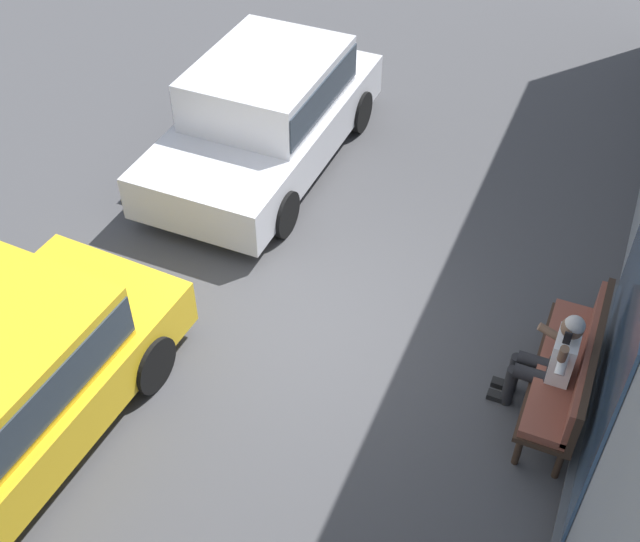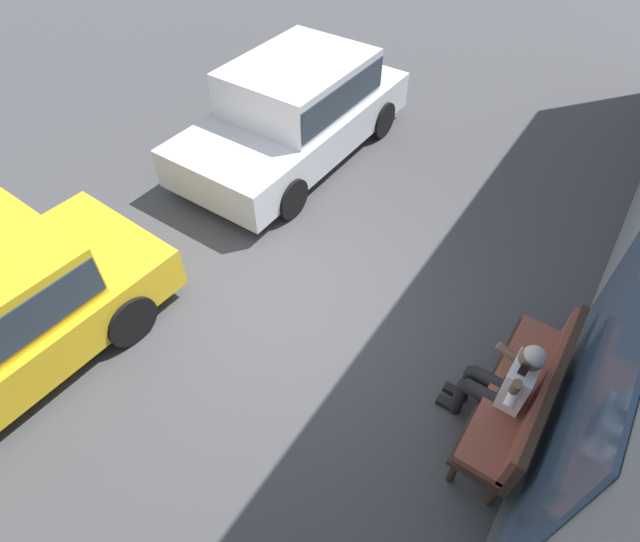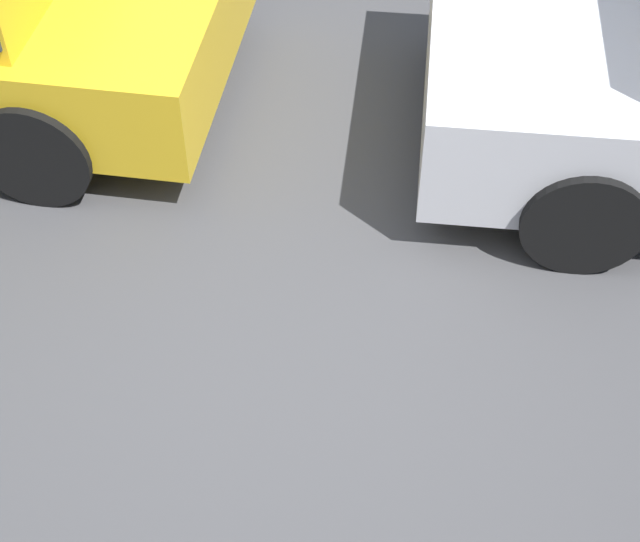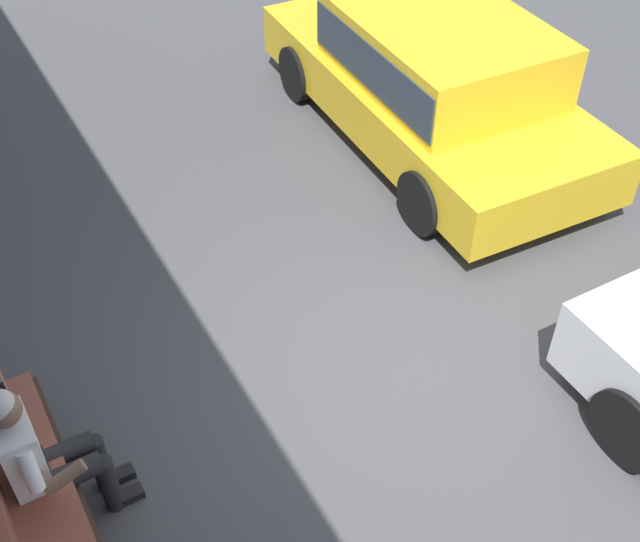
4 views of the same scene
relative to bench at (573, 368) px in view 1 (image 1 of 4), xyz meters
The scene contains 4 objects.
ground_plane 2.96m from the bench, 90.01° to the right, with size 60.00×60.00×0.00m, color #424244.
bench is the anchor object (origin of this frame).
person_on_phone 0.28m from the bench, 65.43° to the right, with size 0.73×0.74×1.35m.
parked_car_near 5.49m from the bench, 120.58° to the right, with size 4.27×2.03×1.53m.
Camera 1 is at (5.73, 2.60, 6.71)m, focal length 45.00 mm.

